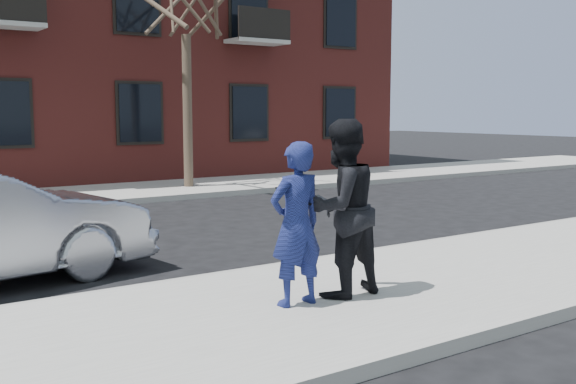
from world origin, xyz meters
TOP-DOWN VIEW (x-y plane):
  - ground at (0.00, 0.00)m, footprint 100.00×100.00m
  - near_sidewalk at (0.00, -0.25)m, footprint 50.00×3.50m
  - near_curb at (0.00, 1.55)m, footprint 50.00×0.10m
  - far_sidewalk at (0.00, 11.25)m, footprint 50.00×3.50m
  - far_curb at (0.00, 9.45)m, footprint 50.00×0.10m
  - man_hoodie at (0.31, -0.23)m, footprint 0.66×0.51m
  - man_peacoat at (0.96, -0.20)m, footprint 1.04×0.84m

SIDE VIEW (x-z plane):
  - ground at x=0.00m, z-range 0.00..0.00m
  - near_sidewalk at x=0.00m, z-range 0.00..0.15m
  - near_curb at x=0.00m, z-range 0.00..0.15m
  - far_sidewalk at x=0.00m, z-range 0.00..0.15m
  - far_curb at x=0.00m, z-range 0.00..0.15m
  - man_hoodie at x=0.31m, z-range 0.15..1.95m
  - man_peacoat at x=0.96m, z-range 0.15..2.19m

